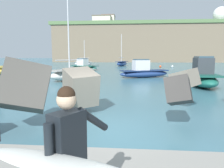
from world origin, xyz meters
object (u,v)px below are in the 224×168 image
(boat_near_centre, at_px, (83,63))
(boat_near_left, at_px, (144,72))
(boat_mid_centre, at_px, (84,66))
(station_building_west, at_px, (102,22))
(surfer_with_board, at_px, (63,158))
(mooring_buoy_outer, at_px, (172,66))
(mooring_buoy_middle, at_px, (160,66))
(station_building_central, at_px, (109,23))
(boat_mid_right, at_px, (201,77))
(boat_far_centre, at_px, (73,74))
(boat_far_left, at_px, (122,63))
(mooring_buoy_inner, at_px, (143,67))
(radar_dome, at_px, (221,18))

(boat_near_centre, bearing_deg, boat_near_left, -64.41)
(boat_mid_centre, relative_size, station_building_west, 0.67)
(boat_near_left, bearing_deg, station_building_west, 100.87)
(station_building_west, bearing_deg, surfer_with_board, -82.86)
(boat_near_centre, xyz_separation_m, mooring_buoy_outer, (19.43, -6.65, -0.30))
(boat_near_left, relative_size, mooring_buoy_middle, 13.22)
(boat_near_centre, height_order, station_building_central, station_building_central)
(boat_mid_right, height_order, boat_far_centre, boat_far_centre)
(boat_mid_centre, xyz_separation_m, boat_far_centre, (2.19, -14.85, 0.02))
(surfer_with_board, relative_size, boat_far_left, 0.28)
(boat_far_centre, bearing_deg, station_building_west, 95.25)
(mooring_buoy_middle, distance_m, station_building_central, 63.51)
(boat_near_left, height_order, boat_mid_right, boat_mid_right)
(mooring_buoy_inner, relative_size, mooring_buoy_outer, 1.00)
(boat_mid_right, relative_size, mooring_buoy_middle, 13.11)
(boat_near_centre, distance_m, boat_mid_right, 36.17)
(mooring_buoy_inner, bearing_deg, station_building_west, 105.35)
(boat_near_centre, xyz_separation_m, mooring_buoy_middle, (17.07, -6.74, -0.30))
(boat_far_left, xyz_separation_m, mooring_buoy_middle, (7.84, -5.42, -0.39))
(mooring_buoy_inner, relative_size, mooring_buoy_middle, 1.00)
(boat_near_left, xyz_separation_m, station_building_central, (-11.57, 78.12, 17.30))
(mooring_buoy_inner, bearing_deg, station_building_central, 101.81)
(boat_near_left, relative_size, station_building_west, 0.71)
(boat_near_left, bearing_deg, boat_far_centre, -154.05)
(boat_near_left, distance_m, station_building_west, 75.19)
(surfer_with_board, distance_m, station_building_central, 100.49)
(mooring_buoy_inner, xyz_separation_m, mooring_buoy_middle, (3.60, 1.35, 0.00))
(surfer_with_board, relative_size, station_building_west, 0.24)
(station_building_west, bearing_deg, radar_dome, 8.55)
(mooring_buoy_middle, distance_m, radar_dome, 73.31)
(surfer_with_board, height_order, station_building_central, station_building_central)
(boat_near_centre, xyz_separation_m, mooring_buoy_inner, (13.48, -8.08, -0.30))
(boat_near_left, bearing_deg, station_building_central, 98.42)
(boat_near_left, relative_size, mooring_buoy_outer, 13.22)
(radar_dome, bearing_deg, boat_mid_centre, -125.77)
(boat_mid_centre, xyz_separation_m, boat_far_left, (5.86, 13.24, 0.03))
(boat_near_centre, distance_m, station_building_west, 48.93)
(boat_far_left, height_order, radar_dome, radar_dome)
(mooring_buoy_inner, bearing_deg, boat_near_centre, 149.04)
(boat_far_left, distance_m, boat_far_centre, 28.32)
(boat_near_left, distance_m, boat_far_centre, 7.68)
(boat_mid_right, distance_m, mooring_buoy_inner, 24.33)
(boat_far_left, height_order, boat_far_centre, boat_far_centre)
(surfer_with_board, relative_size, mooring_buoy_middle, 4.55)
(boat_mid_right, bearing_deg, station_building_central, 100.43)
(mooring_buoy_inner, bearing_deg, boat_mid_centre, -147.35)
(mooring_buoy_inner, bearing_deg, radar_dome, 57.66)
(boat_near_centre, relative_size, boat_mid_centre, 1.08)
(boat_near_centre, height_order, boat_far_centre, boat_far_centre)
(boat_far_centre, relative_size, mooring_buoy_outer, 17.51)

